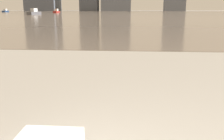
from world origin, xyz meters
name	(u,v)px	position (x,y,z in m)	size (l,w,h in m)	color
harbor_water	(131,13)	(0.00, 62.00, 0.01)	(180.00, 110.00, 0.01)	gray
harbor_boat_0	(5,11)	(-39.39, 77.60, 0.38)	(1.01, 2.82, 1.05)	navy
harbor_boat_1	(56,11)	(-19.73, 66.51, 0.37)	(1.13, 2.82, 1.04)	maroon
harbor_boat_5	(34,12)	(-18.04, 46.64, 0.42)	(1.81, 3.26, 1.16)	#4C4C51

